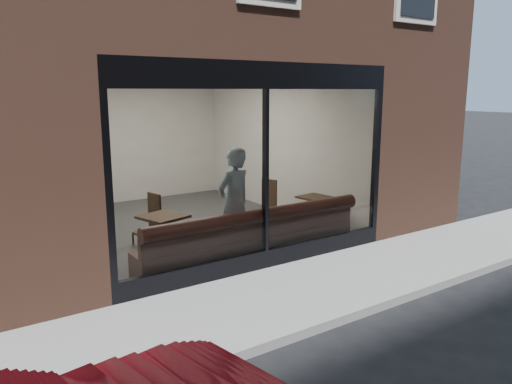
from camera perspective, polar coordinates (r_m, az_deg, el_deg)
ground at (r=6.62m, az=11.70°, el=-13.53°), size 120.00×120.00×0.00m
sidewalk_near at (r=7.28m, az=5.95°, el=-10.91°), size 40.00×2.00×0.01m
kerb_near at (r=6.57m, az=12.05°, el=-13.19°), size 40.00×0.10×0.12m
host_building_pier_right at (r=14.64m, az=-0.49°, el=6.90°), size 2.50×12.00×3.20m
host_building_backfill at (r=15.77m, az=-18.27°, el=6.66°), size 5.00×6.00×3.20m
cafe_floor at (r=10.48m, az=-8.36°, el=-3.87°), size 6.00×6.00×0.00m
cafe_ceiling at (r=10.12m, az=-8.90°, el=13.72°), size 6.00×6.00×0.00m
cafe_wall_back at (r=12.92m, az=-14.47°, el=5.92°), size 5.00×0.00×5.00m
cafe_wall_left at (r=9.37m, az=-22.46°, el=3.43°), size 0.00×6.00×6.00m
cafe_wall_right at (r=11.47m, az=2.68°, el=5.61°), size 0.00×6.00×6.00m
storefront_kick at (r=8.00m, az=1.06°, el=-7.64°), size 5.00×0.10×0.30m
storefront_header at (r=7.56m, az=1.14°, el=13.21°), size 5.00×0.10×0.40m
storefront_mullion at (r=7.66m, az=1.10°, el=2.30°), size 0.06×0.10×2.50m
storefront_glass at (r=7.64m, az=1.23°, el=2.27°), size 4.80×0.00×4.80m
banquette at (r=8.29m, az=-0.55°, el=-6.41°), size 4.00×0.55×0.45m
person at (r=8.31m, az=-2.51°, el=-1.31°), size 0.77×0.60×1.87m
cafe_table_left at (r=8.36m, az=-10.56°, el=-2.79°), size 0.82×0.82×0.04m
cafe_table_right at (r=9.77m, az=6.69°, el=-0.60°), size 0.61×0.61×0.04m
cafe_chair_left at (r=9.30m, az=-12.38°, el=-4.60°), size 0.44×0.44×0.04m
cafe_chair_right at (r=10.47m, az=0.94°, el=-2.51°), size 0.47×0.47×0.04m
wall_poster at (r=8.35m, az=-20.67°, el=3.13°), size 0.02×0.59×0.79m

